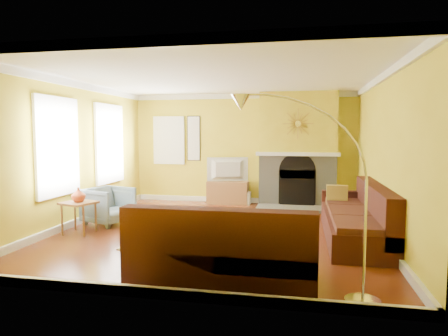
% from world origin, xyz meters
% --- Properties ---
extents(floor, '(5.50, 6.00, 0.02)m').
position_xyz_m(floor, '(0.00, 0.00, -0.01)').
color(floor, brown).
rests_on(floor, ground).
extents(ceiling, '(5.50, 6.00, 0.02)m').
position_xyz_m(ceiling, '(0.00, 0.00, 2.71)').
color(ceiling, white).
rests_on(ceiling, ground).
extents(wall_back, '(5.50, 0.02, 2.70)m').
position_xyz_m(wall_back, '(0.00, 3.01, 1.35)').
color(wall_back, gold).
rests_on(wall_back, ground).
extents(wall_front, '(5.50, 0.02, 2.70)m').
position_xyz_m(wall_front, '(0.00, -3.01, 1.35)').
color(wall_front, gold).
rests_on(wall_front, ground).
extents(wall_left, '(0.02, 6.00, 2.70)m').
position_xyz_m(wall_left, '(-2.76, 0.00, 1.35)').
color(wall_left, gold).
rests_on(wall_left, ground).
extents(wall_right, '(0.02, 6.00, 2.70)m').
position_xyz_m(wall_right, '(2.76, 0.00, 1.35)').
color(wall_right, gold).
rests_on(wall_right, ground).
extents(baseboard, '(5.50, 6.00, 0.12)m').
position_xyz_m(baseboard, '(0.00, 0.00, 0.06)').
color(baseboard, white).
rests_on(baseboard, floor).
extents(crown_molding, '(5.50, 6.00, 0.12)m').
position_xyz_m(crown_molding, '(0.00, 0.00, 2.64)').
color(crown_molding, white).
rests_on(crown_molding, ceiling).
extents(window_left_near, '(0.06, 1.22, 1.72)m').
position_xyz_m(window_left_near, '(-2.72, 1.30, 1.50)').
color(window_left_near, white).
rests_on(window_left_near, wall_left).
extents(window_left_far, '(0.06, 1.22, 1.72)m').
position_xyz_m(window_left_far, '(-2.72, -0.60, 1.50)').
color(window_left_far, white).
rests_on(window_left_far, wall_left).
extents(window_back, '(0.82, 0.06, 1.22)m').
position_xyz_m(window_back, '(-1.90, 2.96, 1.55)').
color(window_back, white).
rests_on(window_back, wall_back).
extents(wall_art, '(0.34, 0.04, 1.14)m').
position_xyz_m(wall_art, '(-1.25, 2.97, 1.60)').
color(wall_art, white).
rests_on(wall_art, wall_back).
extents(fireplace, '(1.80, 0.40, 2.70)m').
position_xyz_m(fireplace, '(1.35, 2.80, 1.35)').
color(fireplace, gray).
rests_on(fireplace, floor).
extents(mantel, '(1.92, 0.22, 0.08)m').
position_xyz_m(mantel, '(1.35, 2.56, 1.25)').
color(mantel, white).
rests_on(mantel, fireplace).
extents(hearth, '(1.80, 0.70, 0.06)m').
position_xyz_m(hearth, '(1.35, 2.25, 0.03)').
color(hearth, gray).
rests_on(hearth, floor).
extents(sunburst, '(0.70, 0.04, 0.70)m').
position_xyz_m(sunburst, '(1.35, 2.57, 1.95)').
color(sunburst, olive).
rests_on(sunburst, fireplace).
extents(rug, '(2.40, 1.80, 0.02)m').
position_xyz_m(rug, '(-0.04, -0.54, 0.01)').
color(rug, beige).
rests_on(rug, floor).
extents(sectional_sofa, '(3.32, 3.99, 0.90)m').
position_xyz_m(sectional_sofa, '(1.09, -0.70, 0.45)').
color(sectional_sofa, '#3E1913').
rests_on(sectional_sofa, floor).
extents(coffee_table, '(1.25, 1.25, 0.40)m').
position_xyz_m(coffee_table, '(0.19, -0.89, 0.20)').
color(coffee_table, white).
rests_on(coffee_table, floor).
extents(media_console, '(1.00, 0.45, 0.55)m').
position_xyz_m(media_console, '(-0.33, 2.78, 0.28)').
color(media_console, brown).
rests_on(media_console, floor).
extents(tv, '(1.02, 0.41, 0.59)m').
position_xyz_m(tv, '(-0.33, 2.78, 0.84)').
color(tv, black).
rests_on(tv, media_console).
extents(subwoofer, '(0.30, 0.30, 0.30)m').
position_xyz_m(subwoofer, '(0.08, 2.74, 0.15)').
color(subwoofer, white).
rests_on(subwoofer, floor).
extents(armchair, '(0.98, 0.97, 0.71)m').
position_xyz_m(armchair, '(-2.16, 0.13, 0.35)').
color(armchair, slate).
rests_on(armchair, floor).
extents(side_table, '(0.63, 0.63, 0.55)m').
position_xyz_m(side_table, '(-2.33, -0.62, 0.28)').
color(side_table, brown).
rests_on(side_table, floor).
extents(vase, '(0.28, 0.28, 0.25)m').
position_xyz_m(vase, '(-2.33, -0.62, 0.67)').
color(vase, '#D85024').
rests_on(vase, side_table).
extents(book, '(0.27, 0.31, 0.03)m').
position_xyz_m(book, '(0.04, -0.79, 0.41)').
color(book, white).
rests_on(book, coffee_table).
extents(arc_lamp, '(1.35, 0.36, 2.12)m').
position_xyz_m(arc_lamp, '(1.50, -2.74, 1.06)').
color(arc_lamp, silver).
rests_on(arc_lamp, floor).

